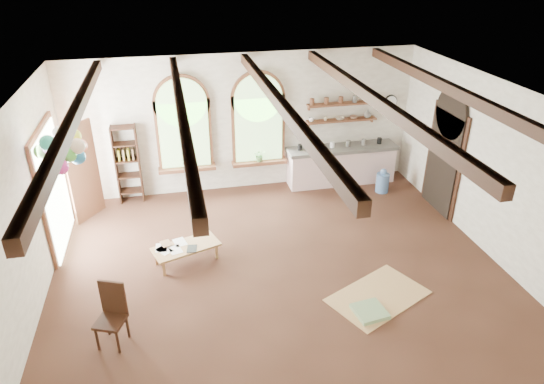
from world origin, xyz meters
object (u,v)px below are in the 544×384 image
object	(u,v)px
side_chair	(112,327)
balloon_cluster	(63,149)
coffee_table	(186,248)
kitchen_counter	(341,164)

from	to	relation	value
side_chair	balloon_cluster	xyz separation A→B (m)	(-0.62, 2.05, 2.05)
side_chair	coffee_table	bearing A→B (deg)	57.56
kitchen_counter	balloon_cluster	world-z (taller)	balloon_cluster
coffee_table	side_chair	xyz separation A→B (m)	(-1.18, -1.85, -0.01)
kitchen_counter	side_chair	distance (m)	6.76
kitchen_counter	balloon_cluster	distance (m)	6.46
coffee_table	balloon_cluster	size ratio (longest dim) A/B	1.13
kitchen_counter	coffee_table	size ratio (longest dim) A/B	2.05
coffee_table	balloon_cluster	bearing A→B (deg)	173.56
side_chair	kitchen_counter	bearing A→B (deg)	41.16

